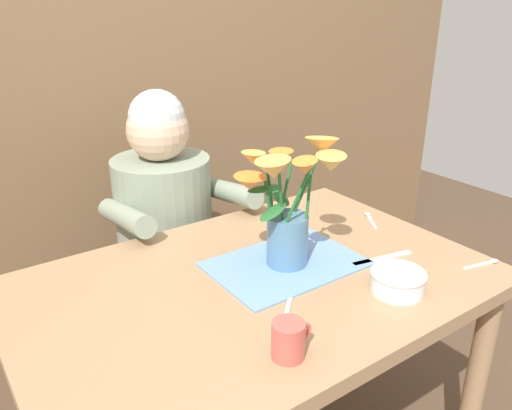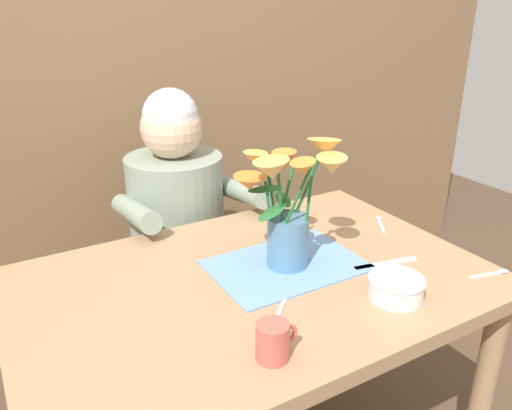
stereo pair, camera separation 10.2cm
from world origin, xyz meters
name	(u,v)px [view 2 (the right image)]	position (x,y,z in m)	size (l,w,h in m)	color
wood_panel_backdrop	(118,42)	(0.00, 1.05, 1.25)	(4.00, 0.10, 2.50)	brown
dining_table	(255,310)	(0.00, 0.00, 0.64)	(1.20, 0.80, 0.74)	#9E7A56
seated_person	(179,244)	(0.03, 0.62, 0.56)	(0.45, 0.47, 1.14)	#4C4C56
striped_placemat	(286,265)	(0.11, 0.01, 0.74)	(0.40, 0.28, 0.01)	#6B93D1
flower_vase	(289,204)	(0.11, 0.01, 0.92)	(0.29, 0.25, 0.35)	teal
ceramic_bowl	(396,287)	(0.25, -0.25, 0.77)	(0.14, 0.14, 0.06)	white
dinner_knife	(386,263)	(0.34, -0.11, 0.74)	(0.19, 0.02, 0.01)	silver
tea_cup	(273,341)	(-0.12, -0.29, 0.78)	(0.09, 0.07, 0.08)	#CC564C
spoon_0	(380,222)	(0.52, 0.10, 0.74)	(0.08, 0.11, 0.01)	silver
spoon_1	(495,273)	(0.55, -0.30, 0.74)	(0.12, 0.04, 0.01)	silver
spoon_2	(279,314)	(-0.03, -0.17, 0.74)	(0.10, 0.09, 0.01)	silver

